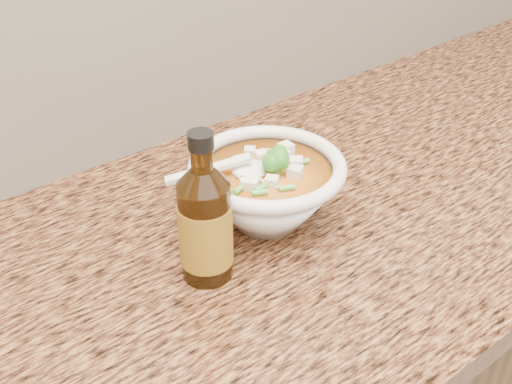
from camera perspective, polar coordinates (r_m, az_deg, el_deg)
counter_slab at (r=0.87m, az=-7.77°, el=-8.21°), size 4.00×0.68×0.04m
soup_bowl at (r=0.91m, az=0.97°, el=0.16°), size 0.24×0.22×0.12m
hot_sauce_bottle at (r=0.80m, az=-4.53°, el=-2.93°), size 0.08×0.08×0.21m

